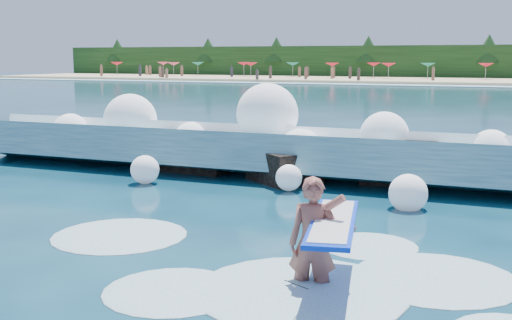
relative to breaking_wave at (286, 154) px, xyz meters
name	(u,v)px	position (x,y,z in m)	size (l,w,h in m)	color
ground	(141,234)	(-0.40, -6.78, -0.60)	(200.00, 200.00, 0.00)	#072439
beach	(473,81)	(-0.40, 71.22, -0.40)	(140.00, 20.00, 0.40)	tan
wet_band	(465,86)	(-0.40, 60.22, -0.56)	(140.00, 5.00, 0.08)	silver
treeline	(479,63)	(-0.40, 81.22, 1.90)	(140.00, 4.00, 5.00)	black
breaking_wave	(286,154)	(0.00, 0.00, 0.00)	(19.92, 3.03, 1.72)	teal
rock_cluster	(281,160)	(-0.10, -0.13, -0.17)	(8.12, 3.32, 1.37)	black
surfer_with_board	(317,239)	(3.48, -8.17, 0.11)	(1.23, 3.06, 1.93)	brown
wave_spray	(278,134)	(-0.23, -0.04, 0.56)	(15.29, 4.59, 2.62)	white
surf_foam	(282,273)	(2.80, -7.81, -0.60)	(8.83, 5.13, 0.15)	silver
beach_umbrellas	(475,65)	(-0.33, 73.18, 1.65)	(110.84, 6.72, 0.50)	red
beachgoers	(510,75)	(4.11, 68.95, 0.51)	(104.11, 13.64, 1.93)	#3F332D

